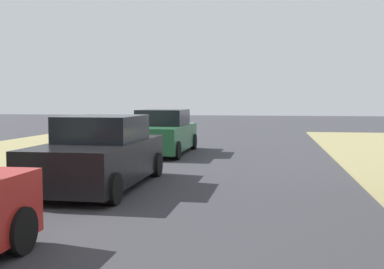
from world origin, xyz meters
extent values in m
cylinder|color=black|center=(-1.49, 6.97, 0.30)|extent=(0.20, 0.60, 0.60)
cube|color=black|center=(-2.13, 11.49, 0.59)|extent=(1.82, 4.40, 0.85)
cube|color=black|center=(-2.13, 11.71, 1.29)|extent=(1.60, 2.03, 0.56)
cylinder|color=black|center=(-1.26, 9.84, 0.30)|extent=(0.20, 0.60, 0.60)
cylinder|color=black|center=(-3.00, 9.84, 0.30)|extent=(0.20, 0.60, 0.60)
cylinder|color=black|center=(-1.26, 13.14, 0.30)|extent=(0.20, 0.60, 0.60)
cylinder|color=black|center=(-3.00, 13.14, 0.30)|extent=(0.20, 0.60, 0.60)
cube|color=#28663D|center=(-2.29, 18.15, 0.59)|extent=(1.82, 4.40, 0.85)
cube|color=black|center=(-2.29, 18.37, 1.29)|extent=(1.60, 2.03, 0.56)
cylinder|color=black|center=(-1.42, 16.50, 0.30)|extent=(0.20, 0.60, 0.60)
cylinder|color=black|center=(-3.16, 16.50, 0.30)|extent=(0.20, 0.60, 0.60)
cylinder|color=black|center=(-1.42, 19.80, 0.30)|extent=(0.20, 0.60, 0.60)
cylinder|color=black|center=(-3.16, 19.80, 0.30)|extent=(0.20, 0.60, 0.60)
camera|label=1|loc=(1.60, 1.59, 1.93)|focal=44.45mm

